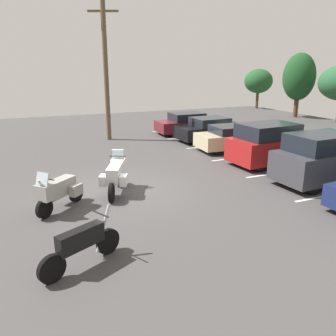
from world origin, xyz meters
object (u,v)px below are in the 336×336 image
at_px(car_champagne, 236,138).
at_px(car_red, 272,144).
at_px(motorcycle_second, 82,244).
at_px(car_maroon, 189,123).
at_px(car_charcoal, 326,159).
at_px(motorcycle_touring, 116,174).
at_px(utility_pole, 106,71).
at_px(motorcycle_third, 58,191).
at_px(car_black, 211,129).

relative_size(car_champagne, car_red, 1.05).
height_order(motorcycle_second, car_maroon, car_maroon).
relative_size(car_maroon, car_charcoal, 1.03).
bearing_deg(car_champagne, motorcycle_second, -49.04).
xyz_separation_m(motorcycle_touring, car_champagne, (-4.03, 7.84, -0.03)).
relative_size(motorcycle_second, car_champagne, 0.44).
bearing_deg(utility_pole, motorcycle_third, -21.48).
xyz_separation_m(car_champagne, utility_pole, (-5.49, -5.84, 3.52)).
distance_m(motorcycle_touring, motorcycle_second, 4.87).
relative_size(car_maroon, car_champagne, 1.01).
bearing_deg(motorcycle_touring, motorcycle_second, -23.51).
distance_m(motorcycle_second, motorcycle_third, 3.57).
bearing_deg(motorcycle_second, car_maroon, 145.49).
bearing_deg(motorcycle_third, motorcycle_touring, 113.15).
bearing_deg(utility_pole, car_champagne, 46.77).
distance_m(motorcycle_third, car_charcoal, 10.12).
relative_size(motorcycle_third, car_champagne, 0.36).
bearing_deg(motorcycle_third, car_black, 127.71).
height_order(motorcycle_third, car_maroon, motorcycle_third).
relative_size(motorcycle_touring, car_maroon, 0.48).
distance_m(car_black, car_red, 5.87).
height_order(motorcycle_second, car_charcoal, car_charcoal).
relative_size(motorcycle_touring, car_red, 0.51).
relative_size(motorcycle_touring, utility_pole, 0.27).
distance_m(motorcycle_third, car_champagne, 11.10).
bearing_deg(utility_pole, motorcycle_touring, -11.84).
bearing_deg(car_black, motorcycle_touring, -49.14).
distance_m(car_maroon, car_charcoal, 11.55).
height_order(car_champagne, utility_pole, utility_pole).
xyz_separation_m(motorcycle_second, utility_pole, (-13.98, 3.94, 3.63)).
relative_size(motorcycle_touring, car_black, 0.48).
relative_size(car_red, utility_pole, 0.53).
height_order(motorcycle_third, car_charcoal, car_charcoal).
bearing_deg(car_charcoal, motorcycle_touring, -104.88).
relative_size(car_black, car_champagne, 1.02).
relative_size(car_maroon, car_red, 1.06).
relative_size(motorcycle_third, car_red, 0.38).
distance_m(car_champagne, car_charcoal, 6.14).
xyz_separation_m(car_red, utility_pole, (-8.54, -5.82, 3.25)).
bearing_deg(car_black, motorcycle_third, -52.29).
bearing_deg(car_red, car_black, 179.09).
bearing_deg(car_black, car_champagne, -1.32).
height_order(car_black, car_charcoal, car_charcoal).
xyz_separation_m(motorcycle_third, car_red, (-1.88, 9.92, 0.27)).
bearing_deg(car_champagne, car_black, 178.68).
bearing_deg(motorcycle_touring, car_black, 130.86).
bearing_deg(car_maroon, motorcycle_touring, -38.90).
height_order(car_maroon, car_black, car_maroon).
height_order(car_black, car_red, car_red).
relative_size(car_champagne, car_charcoal, 1.02).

